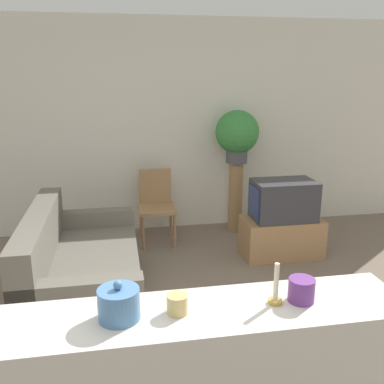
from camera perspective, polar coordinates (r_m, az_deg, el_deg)
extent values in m
cube|color=silver|center=(5.55, -7.44, 8.47)|extent=(9.00, 0.06, 2.70)
cube|color=#605B51|center=(4.04, -13.87, -11.31)|extent=(0.94, 1.74, 0.46)
cube|color=#605B51|center=(3.91, -19.70, -5.67)|extent=(0.20, 1.74, 0.42)
cube|color=#605B51|center=(3.31, -14.76, -16.18)|extent=(0.94, 0.16, 0.63)
cube|color=#605B51|center=(4.73, -13.39, -6.09)|extent=(0.94, 0.16, 0.63)
cube|color=#9E754C|center=(5.01, 11.82, -5.89)|extent=(0.89, 0.46, 0.44)
cube|color=#333338|center=(4.87, 12.11, -1.05)|extent=(0.68, 0.44, 0.44)
cube|color=navy|center=(4.75, 8.25, -1.27)|extent=(0.02, 0.36, 0.34)
cube|color=#9E754C|center=(5.21, -4.69, -2.27)|extent=(0.44, 0.44, 0.04)
cube|color=#9E754C|center=(5.33, -4.96, 0.82)|extent=(0.40, 0.04, 0.43)
cylinder|color=#9E754C|center=(5.09, -6.56, -5.46)|extent=(0.04, 0.04, 0.42)
cylinder|color=#9E754C|center=(5.12, -2.30, -5.22)|extent=(0.04, 0.04, 0.42)
cylinder|color=#9E754C|center=(5.45, -6.82, -4.04)|extent=(0.04, 0.04, 0.42)
cylinder|color=#9E754C|center=(5.48, -2.85, -3.82)|extent=(0.04, 0.04, 0.42)
cylinder|color=#9E754C|center=(5.62, 5.80, -0.68)|extent=(0.18, 0.18, 0.92)
cylinder|color=#4C4C51|center=(5.49, 5.96, 4.72)|extent=(0.27, 0.27, 0.16)
sphere|color=#38843D|center=(5.44, 6.05, 7.95)|extent=(0.55, 0.55, 0.55)
cylinder|color=#4C7AAD|center=(2.02, -9.73, -14.50)|extent=(0.19, 0.19, 0.15)
sphere|color=#4C7AAD|center=(1.98, -9.86, -12.14)|extent=(0.04, 0.04, 0.04)
cylinder|color=tan|center=(2.05, -1.98, -14.69)|extent=(0.10, 0.10, 0.09)
cylinder|color=#B7933D|center=(2.18, 11.01, -14.13)|extent=(0.07, 0.07, 0.02)
cylinder|color=beige|center=(2.13, 11.17, -11.66)|extent=(0.02, 0.02, 0.19)
cylinder|color=#66337F|center=(2.20, 14.38, -12.54)|extent=(0.13, 0.13, 0.12)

